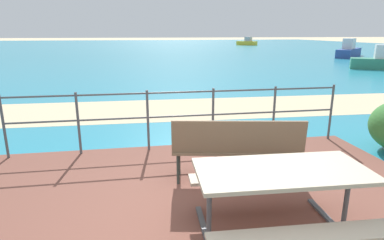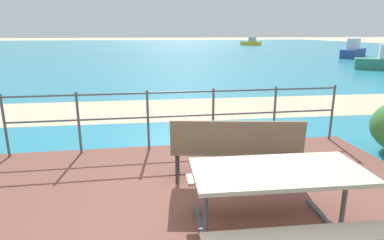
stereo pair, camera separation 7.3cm
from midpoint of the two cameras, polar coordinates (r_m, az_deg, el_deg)
ground_plane at (r=3.85m, az=3.51°, el=-18.12°), size 240.00×240.00×0.00m
patio_paving at (r=3.83m, az=3.51°, el=-17.74°), size 6.40×5.20×0.06m
sea_water at (r=43.19m, az=-8.27°, el=12.32°), size 90.00×90.00×0.01m
beach_strip at (r=9.14m, az=-4.26°, el=1.88°), size 54.05×4.05×0.01m
picnic_table at (r=3.32m, az=15.49°, el=-11.31°), size 1.72×1.47×0.79m
park_bench at (r=4.49m, az=8.24°, el=-4.35°), size 1.84×0.74×0.93m
railing_fence at (r=5.79m, az=-1.59°, el=1.46°), size 5.94×0.04×1.08m
boat_near at (r=31.73m, az=26.64°, el=10.81°), size 4.62×4.58×1.57m
boat_far at (r=54.57m, az=10.32°, el=13.28°), size 3.22×3.25×1.31m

